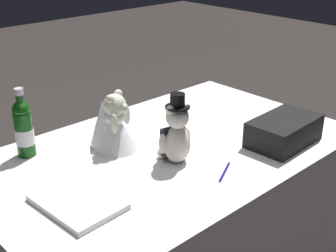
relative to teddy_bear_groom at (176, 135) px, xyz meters
name	(u,v)px	position (x,y,z in m)	size (l,w,h in m)	color
reception_table	(168,220)	(-0.05, -0.10, -0.47)	(1.55, 0.95, 0.71)	white
teddy_bear_groom	(176,135)	(0.00, 0.00, 0.00)	(0.14, 0.13, 0.28)	silver
teddy_bear_bride	(112,125)	(0.11, -0.26, -0.01)	(0.21, 0.24, 0.24)	white
champagne_bottle	(24,128)	(0.40, -0.44, 0.01)	(0.07, 0.07, 0.28)	#0F4B10
signing_pen	(224,172)	(-0.06, 0.19, -0.11)	(0.14, 0.07, 0.01)	navy
gift_case_black	(284,131)	(-0.44, 0.19, -0.06)	(0.32, 0.20, 0.11)	black
guestbook	(77,202)	(0.45, 0.00, -0.10)	(0.21, 0.29, 0.02)	white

